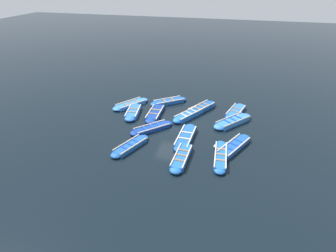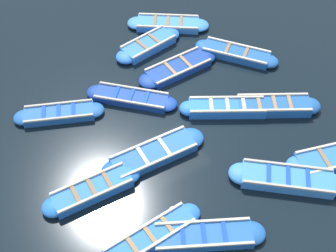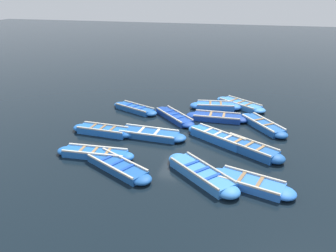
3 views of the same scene
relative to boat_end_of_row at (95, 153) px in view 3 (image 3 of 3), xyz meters
The scene contains 16 objects.
ground_plane 5.28m from the boat_end_of_row, 51.28° to the left, with size 120.00×120.00×0.00m, color black.
boat_end_of_row is the anchor object (origin of this frame).
boat_outer_left 6.11m from the boat_end_of_row, 30.92° to the left, with size 3.55×2.52×0.46m.
boat_inner_gap 6.31m from the boat_end_of_row, 93.39° to the left, with size 3.47×2.08×0.35m.
boat_outer_right 2.62m from the boat_end_of_row, 107.54° to the left, with size 3.53×0.99×0.41m.
boat_alongside 3.23m from the boat_end_of_row, 57.61° to the left, with size 4.04×1.16×0.38m.
boat_mid_row 7.04m from the boat_end_of_row, ahead, with size 3.63×1.87×0.38m.
boat_stern_in 10.71m from the boat_end_of_row, 55.52° to the left, with size 3.59×2.89×0.37m.
boat_far_corner 9.31m from the boat_end_of_row, 36.47° to the left, with size 2.88×3.38×0.39m.
boat_near_quay 7.20m from the boat_end_of_row, 18.45° to the left, with size 3.56×2.56×0.46m.
boat_centre 5.08m from the boat_end_of_row, ahead, with size 3.64×3.26×0.44m.
boat_tucked 9.19m from the boat_end_of_row, 60.40° to the left, with size 3.38×1.35×0.42m.
boat_drifting 1.66m from the boat_end_of_row, 29.93° to the right, with size 3.85×2.56×0.38m.
boat_bow_out 6.07m from the boat_end_of_row, 66.88° to the left, with size 3.18×3.13×0.35m.
boat_broadside 7.80m from the boat_end_of_row, 51.31° to the left, with size 3.71×1.07×0.37m.
buoy_orange_near 1.20m from the boat_end_of_row, 22.17° to the left, with size 0.27×0.27×0.27m, color silver.
Camera 3 is at (3.39, -16.23, 7.16)m, focal length 35.00 mm.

